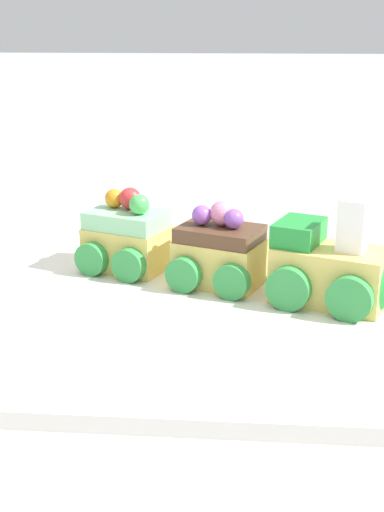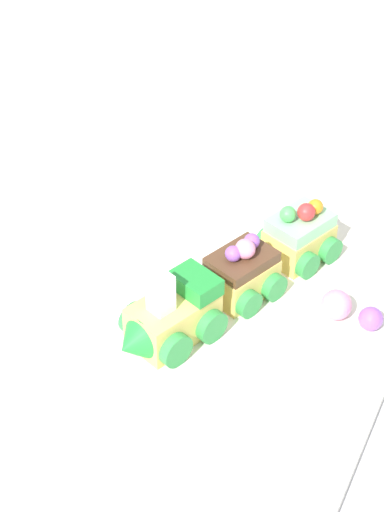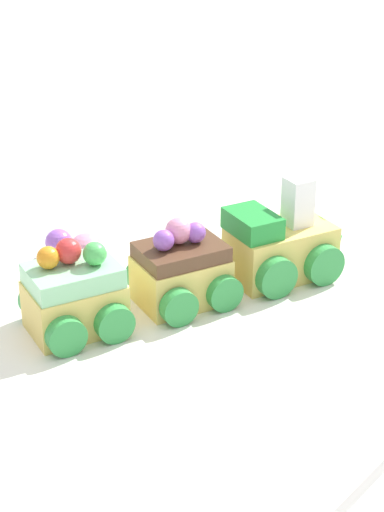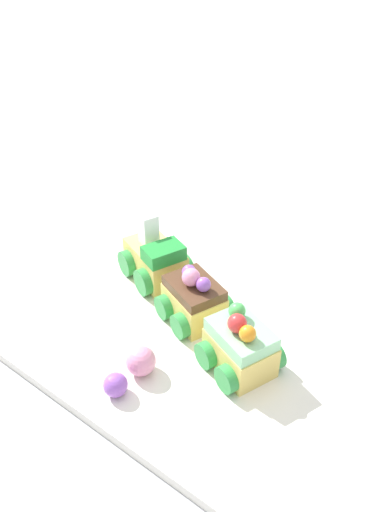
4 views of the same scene
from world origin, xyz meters
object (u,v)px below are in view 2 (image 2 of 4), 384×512
at_px(cake_train_locomotive, 168,319).
at_px(gumball_purple, 371,319).
at_px(cake_car_chocolate, 241,273).
at_px(cake_car_mint, 299,236).
at_px(gumball_pink, 336,305).

distance_m(cake_train_locomotive, gumball_purple, 0.20).
distance_m(cake_car_chocolate, gumball_purple, 0.14).
xyz_separation_m(cake_car_mint, gumball_purple, (0.08, 0.11, -0.01)).
distance_m(cake_train_locomotive, gumball_pink, 0.17).
xyz_separation_m(gumball_pink, gumball_purple, (0.00, 0.04, -0.00)).
xyz_separation_m(cake_car_mint, gumball_pink, (0.08, 0.07, -0.01)).
bearing_deg(cake_car_chocolate, gumball_purple, 113.97).
bearing_deg(cake_car_chocolate, cake_car_mint, 179.96).
xyz_separation_m(cake_train_locomotive, cake_car_mint, (-0.18, 0.07, 0.00)).
bearing_deg(cake_car_chocolate, cake_train_locomotive, -0.08).
height_order(cake_car_chocolate, cake_car_mint, cake_car_mint).
relative_size(cake_car_mint, gumball_pink, 2.85).
xyz_separation_m(cake_train_locomotive, gumball_purple, (-0.10, 0.18, -0.01)).
bearing_deg(gumball_purple, cake_car_mint, -126.54).
distance_m(cake_train_locomotive, cake_car_mint, 0.19).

